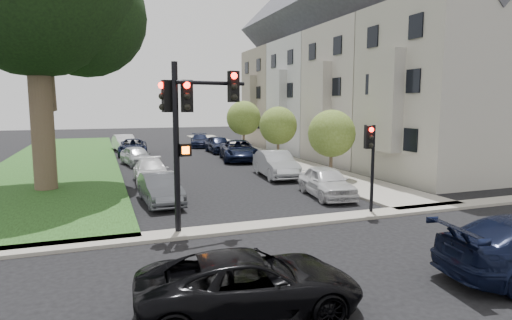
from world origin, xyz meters
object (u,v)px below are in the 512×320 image
object	(u,v)px
traffic_signal_main	(189,117)
car_parked_1	(276,164)
car_parked_3	(219,144)
car_parked_4	(200,140)
small_tree_a	(331,134)
car_parked_9	(125,143)
small_tree_b	(278,126)
car_parked_0	(326,182)
car_parked_5	(160,189)
car_parked_8	(133,147)
traffic_signal_secondary	(371,153)
car_parked_2	(239,150)
car_parked_7	(137,156)
small_tree_c	(244,118)
car_parked_6	(151,171)
car_cross_near	(250,284)

from	to	relation	value
traffic_signal_main	car_parked_1	size ratio (longest dim) A/B	1.19
car_parked_3	car_parked_4	xyz separation A→B (m)	(-0.43, 5.67, -0.10)
small_tree_a	car_parked_9	size ratio (longest dim) A/B	0.87
small_tree_b	car_parked_3	distance (m)	8.83
car_parked_1	car_parked_4	distance (m)	19.57
car_parked_3	car_parked_9	world-z (taller)	car_parked_3
car_parked_0	car_parked_5	distance (m)	7.62
car_parked_1	car_parked_8	world-z (taller)	car_parked_1
traffic_signal_secondary	car_parked_3	world-z (taller)	traffic_signal_secondary
small_tree_a	traffic_signal_secondary	bearing A→B (deg)	-108.90
car_parked_0	car_parked_9	bearing A→B (deg)	115.45
car_parked_1	car_parked_9	xyz separation A→B (m)	(-7.65, 17.95, -0.02)
traffic_signal_main	traffic_signal_secondary	size ratio (longest dim) A/B	1.61
car_parked_5	small_tree_a	bearing A→B (deg)	11.16
car_parked_9	car_parked_4	bearing A→B (deg)	4.47
traffic_signal_main	car_parked_4	world-z (taller)	traffic_signal_main
car_parked_4	car_parked_8	size ratio (longest dim) A/B	0.91
traffic_signal_main	car_parked_2	distance (m)	19.08
car_parked_3	car_parked_4	world-z (taller)	car_parked_3
car_parked_3	traffic_signal_secondary	bearing A→B (deg)	-90.37
car_parked_1	car_parked_7	size ratio (longest dim) A/B	1.18
car_parked_8	small_tree_c	bearing A→B (deg)	-0.34
traffic_signal_secondary	car_parked_2	world-z (taller)	traffic_signal_secondary
small_tree_a	car_parked_7	distance (m)	14.22
car_parked_4	car_parked_6	distance (m)	20.18
car_cross_near	car_parked_2	world-z (taller)	car_parked_2
car_parked_0	car_parked_3	world-z (taller)	car_parked_3
small_tree_b	car_parked_4	bearing A→B (deg)	101.04
traffic_signal_secondary	car_parked_8	world-z (taller)	traffic_signal_secondary
car_parked_2	car_parked_6	xyz separation A→B (m)	(-7.48, -7.39, -0.14)
small_tree_a	small_tree_b	world-z (taller)	small_tree_b
small_tree_c	traffic_signal_main	size ratio (longest dim) A/B	0.82
small_tree_c	car_parked_6	bearing A→B (deg)	-126.98
small_tree_c	traffic_signal_main	distance (m)	24.82
small_tree_c	car_parked_2	world-z (taller)	small_tree_c
traffic_signal_main	car_cross_near	world-z (taller)	traffic_signal_main
car_parked_3	car_parked_4	distance (m)	5.69
car_parked_4	car_parked_6	size ratio (longest dim) A/B	1.04
small_tree_a	small_tree_c	bearing A→B (deg)	90.00
car_parked_1	car_parked_7	distance (m)	10.83
car_parked_7	car_parked_1	bearing A→B (deg)	-57.89
car_parked_7	car_parked_8	distance (m)	6.63
car_parked_7	small_tree_a	bearing A→B (deg)	-56.09
traffic_signal_secondary	car_parked_4	bearing A→B (deg)	90.45
car_cross_near	car_parked_5	distance (m)	10.71
small_tree_a	car_parked_3	bearing A→B (deg)	98.16
car_parked_0	car_parked_2	size ratio (longest dim) A/B	0.74
car_parked_1	car_parked_5	distance (m)	8.75
traffic_signal_secondary	car_cross_near	world-z (taller)	traffic_signal_secondary
traffic_signal_main	car_parked_1	bearing A→B (deg)	53.03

